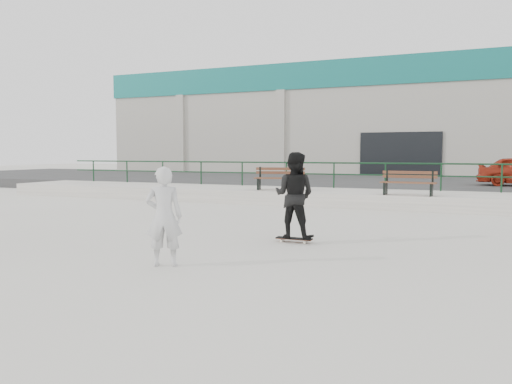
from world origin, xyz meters
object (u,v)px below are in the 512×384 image
at_px(bench_right, 408,183).
at_px(seated_skater, 164,216).
at_px(standing_skater, 294,195).
at_px(skateboard, 294,239).
at_px(bench_left, 280,179).

height_order(bench_right, seated_skater, seated_skater).
bearing_deg(standing_skater, skateboard, -0.00).
bearing_deg(bench_right, seated_skater, -103.11).
bearing_deg(standing_skater, bench_right, -100.45).
bearing_deg(seated_skater, bench_right, -130.78).
bearing_deg(bench_right, bench_left, 176.45).
height_order(skateboard, standing_skater, standing_skater).
distance_m(bench_left, bench_right, 4.76).
relative_size(standing_skater, seated_skater, 1.09).
bearing_deg(bench_left, seated_skater, -92.34).
distance_m(bench_left, skateboard, 8.31).
xyz_separation_m(bench_left, skateboard, (3.12, -7.66, -0.85)).
distance_m(standing_skater, seated_skater, 3.24).
height_order(bench_left, bench_right, bench_left).
xyz_separation_m(skateboard, seated_skater, (-1.31, -2.96, 0.77)).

